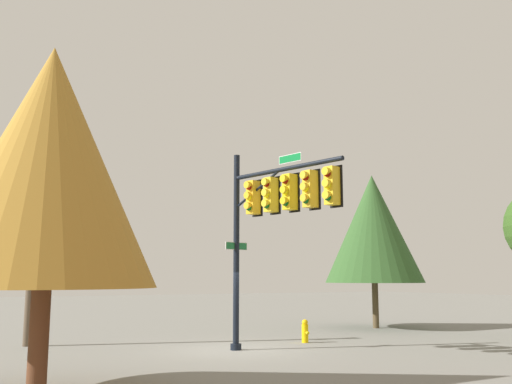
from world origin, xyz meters
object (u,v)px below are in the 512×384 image
at_px(fire_hydrant, 305,331).
at_px(tree_near, 373,228).
at_px(signal_pole_assembly, 277,205).
at_px(tree_far, 48,164).
at_px(utility_pole, 34,224).

xyz_separation_m(fire_hydrant, tree_near, (-3.38, 6.35, 4.26)).
height_order(signal_pole_assembly, fire_hydrant, signal_pole_assembly).
distance_m(signal_pole_assembly, tree_far, 7.73).
relative_size(utility_pole, tree_far, 1.12).
bearing_deg(tree_far, tree_near, 117.49).
distance_m(utility_pole, tree_near, 15.29).
xyz_separation_m(utility_pole, fire_hydrant, (3.84, 8.93, -3.80)).
distance_m(signal_pole_assembly, utility_pole, 8.88).
relative_size(signal_pole_assembly, tree_far, 0.89).
xyz_separation_m(signal_pole_assembly, utility_pole, (-6.37, -6.18, -0.37)).
relative_size(signal_pole_assembly, utility_pole, 0.79).
distance_m(signal_pole_assembly, fire_hydrant, 5.59).
height_order(signal_pole_assembly, tree_far, tree_far).
bearing_deg(tree_far, fire_hydrant, 117.13).
xyz_separation_m(utility_pole, tree_far, (8.98, -1.10, 0.48)).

